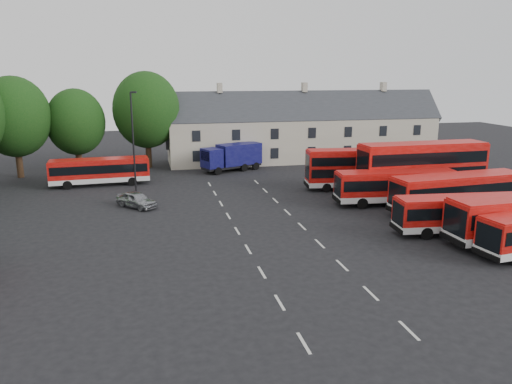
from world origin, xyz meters
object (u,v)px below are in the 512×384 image
at_px(box_truck, 232,156).
at_px(silver_car, 137,200).
at_px(bus_dd_south, 422,166).
at_px(lamppost, 133,139).

relative_size(box_truck, silver_car, 1.89).
xyz_separation_m(box_truck, silver_car, (-10.89, -14.27, -1.10)).
distance_m(bus_dd_south, lamppost, 27.56).
relative_size(box_truck, lamppost, 0.78).
xyz_separation_m(silver_car, lamppost, (-0.13, 6.34, 4.46)).
distance_m(bus_dd_south, silver_car, 26.38).
xyz_separation_m(bus_dd_south, box_truck, (-15.37, 15.54, -1.07)).
height_order(box_truck, lamppost, lamppost).
bearing_deg(box_truck, bus_dd_south, -68.32).
bearing_deg(bus_dd_south, lamppost, 162.52).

